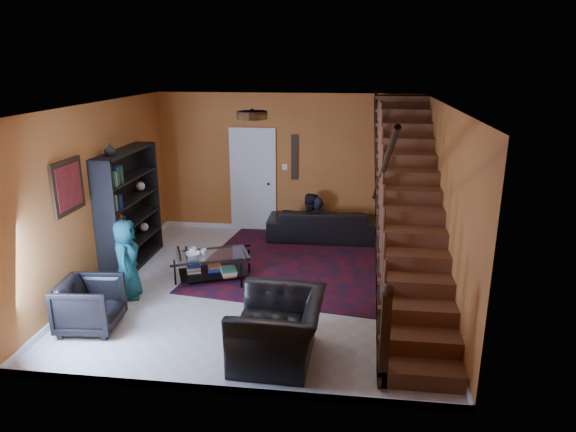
{
  "coord_description": "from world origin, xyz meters",
  "views": [
    {
      "loc": [
        1.28,
        -7.3,
        3.42
      ],
      "look_at": [
        0.31,
        0.4,
        1.04
      ],
      "focal_mm": 32.0,
      "sensor_mm": 36.0,
      "label": 1
    }
  ],
  "objects_px": {
    "sofa": "(324,224)",
    "armchair_left": "(90,305)",
    "coffee_table": "(213,265)",
    "armchair_right": "(278,329)",
    "bookshelf": "(130,211)"
  },
  "relations": [
    {
      "from": "sofa",
      "to": "armchair_left",
      "type": "relative_size",
      "value": 2.87
    },
    {
      "from": "armchair_left",
      "to": "coffee_table",
      "type": "bearing_deg",
      "value": -38.51
    },
    {
      "from": "bookshelf",
      "to": "armchair_right",
      "type": "height_order",
      "value": "bookshelf"
    },
    {
      "from": "armchair_left",
      "to": "coffee_table",
      "type": "height_order",
      "value": "armchair_left"
    },
    {
      "from": "bookshelf",
      "to": "armchair_left",
      "type": "bearing_deg",
      "value": -80.86
    },
    {
      "from": "armchair_left",
      "to": "coffee_table",
      "type": "relative_size",
      "value": 0.58
    },
    {
      "from": "sofa",
      "to": "armchair_right",
      "type": "distance_m",
      "value": 4.29
    },
    {
      "from": "sofa",
      "to": "coffee_table",
      "type": "distance_m",
      "value": 2.71
    },
    {
      "from": "coffee_table",
      "to": "armchair_left",
      "type": "bearing_deg",
      "value": -123.49
    },
    {
      "from": "armchair_left",
      "to": "armchair_right",
      "type": "xyz_separation_m",
      "value": [
        2.54,
        -0.38,
        0.04
      ]
    },
    {
      "from": "sofa",
      "to": "coffee_table",
      "type": "relative_size",
      "value": 1.68
    },
    {
      "from": "armchair_left",
      "to": "coffee_table",
      "type": "xyz_separation_m",
      "value": [
        1.17,
        1.76,
        -0.1
      ]
    },
    {
      "from": "bookshelf",
      "to": "armchair_right",
      "type": "bearing_deg",
      "value": -41.69
    },
    {
      "from": "armchair_right",
      "to": "armchair_left",
      "type": "bearing_deg",
      "value": -96.5
    },
    {
      "from": "sofa",
      "to": "coffee_table",
      "type": "height_order",
      "value": "sofa"
    }
  ]
}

